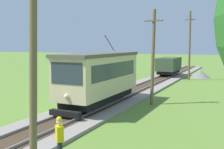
% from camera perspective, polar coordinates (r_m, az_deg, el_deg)
% --- Properties ---
extents(red_tram, '(2.60, 8.54, 4.79)m').
position_cam_1_polar(red_tram, '(19.28, -2.62, -0.37)').
color(red_tram, beige).
rests_on(red_tram, rail_right).
extents(freight_car, '(2.40, 5.20, 2.31)m').
position_cam_1_polar(freight_car, '(38.30, 11.64, 1.83)').
color(freight_car, '#384C33').
rests_on(freight_car, rail_right).
extents(utility_pole_near_tram, '(1.40, 0.58, 7.64)m').
position_cam_1_polar(utility_pole_near_tram, '(8.95, -15.97, 2.89)').
color(utility_pole_near_tram, brown).
rests_on(utility_pole_near_tram, ground).
extents(utility_pole_mid, '(1.40, 0.59, 6.95)m').
position_cam_1_polar(utility_pole_mid, '(20.43, 8.47, 3.81)').
color(utility_pole_mid, brown).
rests_on(utility_pole_mid, ground).
extents(utility_pole_far, '(1.40, 0.60, 8.43)m').
position_cam_1_polar(utility_pole_far, '(35.39, 15.73, 5.84)').
color(utility_pole_far, brown).
rests_on(utility_pole_far, ground).
extents(gravel_pile, '(2.74, 2.74, 1.10)m').
position_cam_1_polar(gravel_pile, '(38.34, 17.72, 0.15)').
color(gravel_pile, gray).
rests_on(gravel_pile, ground).
extents(track_worker, '(0.44, 0.43, 1.78)m').
position_cam_1_polar(track_worker, '(10.59, -10.78, -12.71)').
color(track_worker, black).
rests_on(track_worker, ground).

